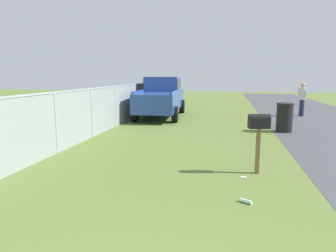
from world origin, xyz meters
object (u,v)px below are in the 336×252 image
(mailbox, at_px, (259,126))
(pickup_truck, at_px, (162,96))
(pedestrian, at_px, (302,97))
(trash_bin, at_px, (284,117))

(mailbox, height_order, pickup_truck, pickup_truck)
(mailbox, distance_m, pedestrian, 10.90)
(pickup_truck, height_order, trash_bin, pickup_truck)
(trash_bin, bearing_deg, pickup_truck, 58.15)
(trash_bin, xyz_separation_m, pedestrian, (4.96, -1.72, 0.47))
(mailbox, xyz_separation_m, pickup_truck, (8.96, 4.15, 0.03))
(mailbox, relative_size, trash_bin, 1.20)
(trash_bin, distance_m, pedestrian, 5.28)
(mailbox, distance_m, trash_bin, 5.68)
(trash_bin, bearing_deg, mailbox, 164.67)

